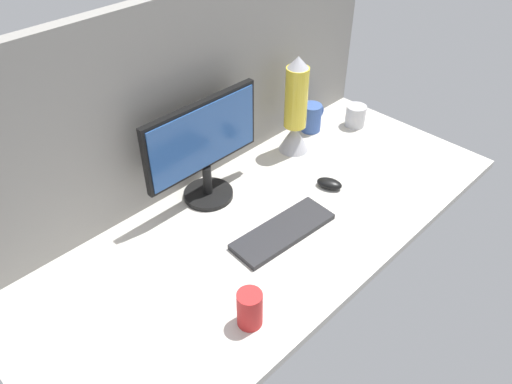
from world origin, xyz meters
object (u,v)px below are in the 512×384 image
(mouse, at_px, (329,184))
(lava_lamp, at_px, (295,113))
(monitor, at_px, (204,146))
(mug_ceramic_blue, at_px, (312,117))
(mug_steel, at_px, (356,116))
(mug_red_plastic, at_px, (250,309))
(keyboard, at_px, (283,231))

(mouse, relative_size, lava_lamp, 0.24)
(monitor, height_order, mug_ceramic_blue, monitor)
(mug_ceramic_blue, height_order, mug_steel, mug_ceramic_blue)
(mug_red_plastic, bearing_deg, mug_steel, 21.51)
(keyboard, distance_m, lava_lamp, 0.53)
(lava_lamp, bearing_deg, mug_steel, -11.46)
(monitor, distance_m, mug_ceramic_blue, 0.64)
(keyboard, xyz_separation_m, mug_steel, (0.74, 0.24, 0.04))
(monitor, distance_m, mug_steel, 0.80)
(keyboard, bearing_deg, mouse, 12.72)
(keyboard, bearing_deg, mug_red_plastic, -147.93)
(mug_steel, bearing_deg, lava_lamp, 168.54)
(monitor, relative_size, mug_steel, 4.97)
(mug_ceramic_blue, bearing_deg, monitor, -177.76)
(mouse, bearing_deg, lava_lamp, 49.64)
(monitor, relative_size, mug_ceramic_blue, 3.74)
(monitor, bearing_deg, mug_ceramic_blue, 2.24)
(keyboard, height_order, mug_ceramic_blue, mug_ceramic_blue)
(mug_steel, xyz_separation_m, mug_red_plastic, (-1.06, -0.42, 0.01))
(lava_lamp, bearing_deg, mug_red_plastic, -146.47)
(monitor, bearing_deg, lava_lamp, -2.84)
(mug_red_plastic, bearing_deg, mouse, 19.29)
(mouse, height_order, lava_lamp, lava_lamp)
(mug_ceramic_blue, height_order, mug_red_plastic, mug_ceramic_blue)
(keyboard, xyz_separation_m, mouse, (0.31, 0.05, 0.01))
(monitor, height_order, mug_steel, monitor)
(mug_steel, relative_size, mug_red_plastic, 0.80)
(mouse, distance_m, lava_lamp, 0.32)
(mouse, distance_m, mug_ceramic_blue, 0.41)
(keyboard, xyz_separation_m, mug_red_plastic, (-0.33, -0.18, 0.05))
(mug_ceramic_blue, relative_size, lava_lamp, 0.31)
(mug_ceramic_blue, xyz_separation_m, lava_lamp, (-0.17, -0.05, 0.11))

